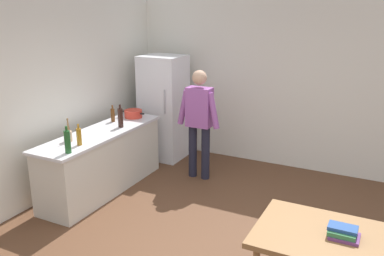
% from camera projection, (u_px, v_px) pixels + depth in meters
% --- Properties ---
extents(ground_plane, '(14.00, 14.00, 0.00)m').
position_uv_depth(ground_plane, '(203.00, 253.00, 4.59)').
color(ground_plane, brown).
extents(wall_back, '(6.40, 0.12, 2.70)m').
position_uv_depth(wall_back, '(282.00, 86.00, 6.76)').
color(wall_back, silver).
rests_on(wall_back, ground_plane).
extents(wall_left, '(0.12, 5.60, 2.70)m').
position_uv_depth(wall_left, '(33.00, 105.00, 5.48)').
color(wall_left, silver).
rests_on(wall_left, ground_plane).
extents(kitchen_counter, '(0.64, 2.20, 0.90)m').
position_uv_depth(kitchen_counter, '(102.00, 161.00, 6.00)').
color(kitchen_counter, beige).
rests_on(kitchen_counter, ground_plane).
extents(refrigerator, '(0.70, 0.67, 1.80)m').
position_uv_depth(refrigerator, '(164.00, 108.00, 7.19)').
color(refrigerator, white).
rests_on(refrigerator, ground_plane).
extents(person, '(0.70, 0.22, 1.70)m').
position_uv_depth(person, '(199.00, 118.00, 6.29)').
color(person, '#1E1E2D').
rests_on(person, ground_plane).
extents(dining_table, '(1.40, 0.90, 0.75)m').
position_uv_depth(dining_table, '(337.00, 245.00, 3.53)').
color(dining_table, olive).
rests_on(dining_table, ground_plane).
extents(cooking_pot, '(0.40, 0.28, 0.12)m').
position_uv_depth(cooking_pot, '(133.00, 114.00, 6.57)').
color(cooking_pot, red).
rests_on(cooking_pot, kitchen_counter).
extents(utensil_jar, '(0.11, 0.11, 0.32)m').
position_uv_depth(utensil_jar, '(68.00, 136.00, 5.43)').
color(utensil_jar, tan).
rests_on(utensil_jar, kitchen_counter).
extents(bottle_wine_dark, '(0.08, 0.08, 0.34)m').
position_uv_depth(bottle_wine_dark, '(120.00, 118.00, 6.04)').
color(bottle_wine_dark, black).
rests_on(bottle_wine_dark, kitchen_counter).
extents(bottle_beer_brown, '(0.06, 0.06, 0.26)m').
position_uv_depth(bottle_beer_brown, '(113.00, 115.00, 6.33)').
color(bottle_beer_brown, '#5B3314').
rests_on(bottle_beer_brown, kitchen_counter).
extents(bottle_oil_amber, '(0.06, 0.06, 0.28)m').
position_uv_depth(bottle_oil_amber, '(79.00, 136.00, 5.29)').
color(bottle_oil_amber, '#996619').
rests_on(bottle_oil_amber, kitchen_counter).
extents(bottle_wine_green, '(0.08, 0.08, 0.34)m').
position_uv_depth(bottle_wine_green, '(67.00, 142.00, 5.00)').
color(bottle_wine_green, '#1E5123').
rests_on(bottle_wine_green, kitchen_counter).
extents(book_stack, '(0.26, 0.20, 0.10)m').
position_uv_depth(book_stack, '(343.00, 233.00, 3.50)').
color(book_stack, '#753D7F').
rests_on(book_stack, dining_table).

